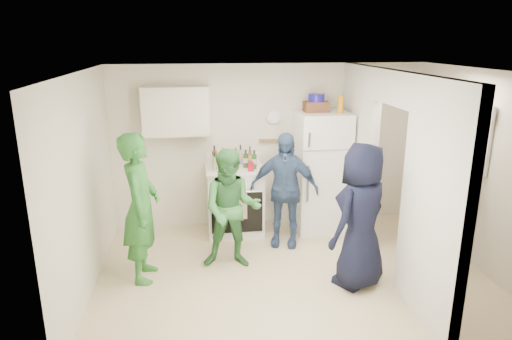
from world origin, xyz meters
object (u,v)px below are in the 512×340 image
(wicker_basket, at_px, (316,107))
(blue_bowl, at_px, (316,98))
(fridge, at_px, (321,172))
(person_green_left, at_px, (141,208))
(person_denim, at_px, (284,190))
(stove, at_px, (235,200))
(person_navy, at_px, (361,216))
(person_nook, at_px, (444,186))
(yellow_cup_stack_top, at_px, (340,104))
(person_green_center, at_px, (232,209))

(wicker_basket, height_order, blue_bowl, blue_bowl)
(fridge, xyz_separation_m, wicker_basket, (-0.10, 0.05, 0.98))
(person_green_left, distance_m, person_denim, 2.01)
(stove, xyz_separation_m, person_navy, (1.32, -1.74, 0.36))
(person_nook, bearing_deg, person_green_left, -55.22)
(yellow_cup_stack_top, xyz_separation_m, person_navy, (-0.22, -1.61, -1.07))
(yellow_cup_stack_top, xyz_separation_m, person_green_center, (-1.66, -0.95, -1.16))
(person_green_left, xyz_separation_m, person_navy, (2.55, -0.50, -0.04))
(fridge, distance_m, person_green_left, 2.81)
(blue_bowl, xyz_separation_m, person_navy, (0.10, -1.76, -1.15))
(person_navy, bearing_deg, stove, -88.42)
(wicker_basket, xyz_separation_m, person_green_center, (-1.34, -1.10, -1.11))
(yellow_cup_stack_top, distance_m, person_green_center, 2.24)
(stove, bearing_deg, person_denim, -38.96)
(stove, relative_size, yellow_cup_stack_top, 4.06)
(stove, xyz_separation_m, person_denim, (0.65, -0.53, 0.31))
(person_green_left, distance_m, person_nook, 3.92)
(person_denim, bearing_deg, person_green_center, -126.63)
(wicker_basket, xyz_separation_m, person_denim, (-0.56, -0.55, -1.07))
(fridge, height_order, wicker_basket, wicker_basket)
(person_green_left, bearing_deg, stove, -41.52)
(blue_bowl, xyz_separation_m, person_green_left, (-2.44, -1.26, -1.11))
(blue_bowl, bearing_deg, wicker_basket, 0.00)
(person_green_left, bearing_deg, person_navy, -97.91)
(person_green_center, relative_size, person_navy, 0.90)
(yellow_cup_stack_top, bearing_deg, person_nook, -40.39)
(person_green_center, distance_m, person_nook, 2.82)
(person_green_center, bearing_deg, person_nook, 6.97)
(person_denim, bearing_deg, person_green_left, -141.25)
(wicker_basket, relative_size, person_green_center, 0.23)
(person_green_center, bearing_deg, yellow_cup_stack_top, 37.30)
(fridge, distance_m, person_denim, 0.83)
(person_denim, height_order, person_navy, person_navy)
(person_navy, bearing_deg, yellow_cup_stack_top, -133.08)
(wicker_basket, distance_m, person_denim, 1.33)
(yellow_cup_stack_top, height_order, person_denim, yellow_cup_stack_top)
(stove, xyz_separation_m, person_green_left, (-1.23, -1.24, 0.41))
(person_green_left, distance_m, person_green_center, 1.12)
(yellow_cup_stack_top, distance_m, person_denim, 1.48)
(yellow_cup_stack_top, xyz_separation_m, person_green_left, (-2.76, -1.11, -1.03))
(person_green_left, distance_m, person_navy, 2.59)
(stove, distance_m, person_green_left, 1.79)
(person_navy, height_order, person_nook, person_nook)
(wicker_basket, distance_m, person_nook, 2.07)
(yellow_cup_stack_top, bearing_deg, person_green_left, -158.11)
(person_denim, bearing_deg, stove, 158.98)
(fridge, distance_m, wicker_basket, 0.99)
(person_denim, bearing_deg, fridge, 54.75)
(yellow_cup_stack_top, bearing_deg, person_denim, -155.86)
(person_green_left, bearing_deg, fridge, -61.27)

